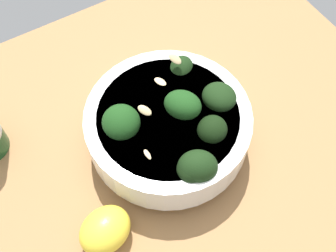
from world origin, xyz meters
TOP-DOWN VIEW (x-y plane):
  - ground_plane at (0.00, 0.00)cm, footprint 62.21×62.21cm
  - bowl_of_broccoli at (3.15, 1.67)cm, footprint 20.30×20.07cm
  - lemon_wedge at (-3.61, 14.21)cm, footprint 6.51×7.29cm

SIDE VIEW (x-z plane):
  - ground_plane at x=0.00cm, z-range -3.67..0.00cm
  - lemon_wedge at x=-3.61cm, z-range 0.00..4.38cm
  - bowl_of_broccoli at x=3.15cm, z-range -0.67..9.37cm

